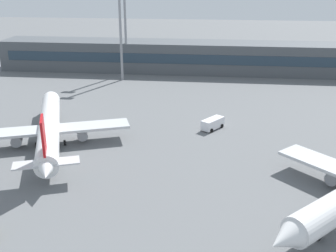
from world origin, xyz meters
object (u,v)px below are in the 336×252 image
object	(u,v)px
floodlight_tower_west	(120,27)
airplane_mid	(49,126)
floodlight_tower_east	(125,18)
service_van_white	(213,123)

from	to	relation	value
floodlight_tower_west	airplane_mid	bearing A→B (deg)	-93.99
floodlight_tower_east	floodlight_tower_west	bearing A→B (deg)	-88.13
floodlight_tower_west	floodlight_tower_east	bearing A→B (deg)	91.87
airplane_mid	service_van_white	size ratio (longest dim) A/B	7.22
airplane_mid	floodlight_tower_east	bearing A→B (deg)	86.84
floodlight_tower_west	floodlight_tower_east	world-z (taller)	floodlight_tower_east
airplane_mid	floodlight_tower_east	world-z (taller)	floodlight_tower_east
service_van_white	floodlight_tower_east	xyz separation A→B (m)	(-26.10, 43.41, 15.06)
service_van_white	floodlight_tower_west	size ratio (longest dim) A/B	0.21
service_van_white	floodlight_tower_west	bearing A→B (deg)	125.77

